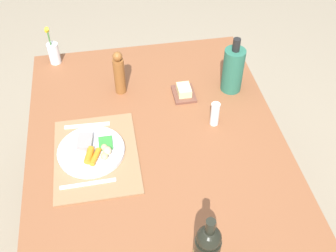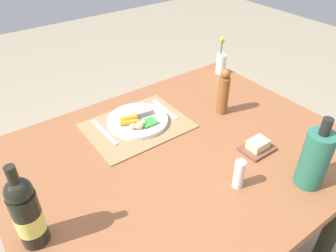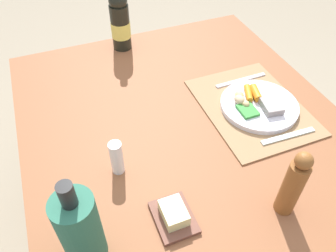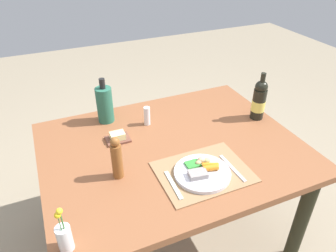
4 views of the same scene
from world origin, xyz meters
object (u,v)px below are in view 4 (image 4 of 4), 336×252
pepper_mill (117,158)px  cooler_bottle (105,104)px  wine_bottle (259,100)px  knife (232,168)px  butter_dish (118,137)px  flower_vase (64,236)px  fork (173,185)px  salt_shaker (147,116)px  dinner_plate (202,172)px  dining_table (172,160)px

pepper_mill → cooler_bottle: bearing=82.2°
wine_bottle → pepper_mill: 0.95m
knife → butter_dish: bearing=133.1°
flower_vase → butter_dish: size_ratio=1.62×
wine_bottle → pepper_mill: (-0.93, -0.18, -0.02)m
knife → pepper_mill: size_ratio=0.96×
fork → salt_shaker: size_ratio=1.70×
dinner_plate → wine_bottle: bearing=30.6°
dinner_plate → cooler_bottle: (-0.30, 0.67, 0.09)m
dinner_plate → pepper_mill: 0.41m
butter_dish → dinner_plate: bearing=-56.4°
fork → dinner_plate: bearing=7.7°
dining_table → wine_bottle: wine_bottle is taller
dining_table → butter_dish: butter_dish is taller
knife → flower_vase: size_ratio=1.01×
dining_table → knife: (0.19, -0.29, 0.11)m
dining_table → salt_shaker: 0.31m
knife → pepper_mill: (-0.53, 0.17, 0.10)m
knife → cooler_bottle: size_ratio=0.77×
wine_bottle → knife: bearing=-138.8°
dining_table → wine_bottle: (0.60, 0.07, 0.22)m
fork → pepper_mill: (-0.21, 0.17, 0.10)m
knife → cooler_bottle: (-0.45, 0.69, 0.11)m
dinner_plate → knife: 0.16m
wine_bottle → cooler_bottle: (-0.86, 0.33, -0.01)m
salt_shaker → wine_bottle: bearing=-17.1°
dining_table → wine_bottle: 0.64m
wine_bottle → cooler_bottle: 0.92m
knife → wine_bottle: wine_bottle is taller
salt_shaker → pepper_mill: (-0.29, -0.38, 0.05)m
fork → pepper_mill: bearing=144.3°
salt_shaker → fork: bearing=-97.7°
pepper_mill → butter_dish: 0.31m
wine_bottle → cooler_bottle: size_ratio=1.07×
flower_vase → wine_bottle: bearing=21.9°
dinner_plate → flower_vase: flower_vase is taller
salt_shaker → knife: bearing=-66.6°
dining_table → salt_shaker: (-0.05, 0.26, 0.16)m
cooler_bottle → butter_dish: 0.25m
pepper_mill → flower_vase: (-0.28, -0.31, -0.04)m
dinner_plate → butter_dish: dinner_plate is taller
fork → wine_bottle: bearing=28.2°
knife → flower_vase: 0.82m
wine_bottle → flower_vase: size_ratio=1.41×
fork → salt_shaker: (0.07, 0.55, 0.05)m
knife → pepper_mill: pepper_mill is taller
dinner_plate → salt_shaker: (-0.08, 0.53, 0.04)m
dining_table → knife: bearing=-56.4°
knife → pepper_mill: 0.56m
pepper_mill → knife: bearing=-18.3°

